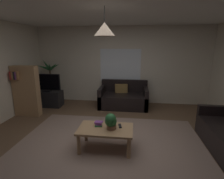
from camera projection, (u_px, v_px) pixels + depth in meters
floor at (110, 144)px, 3.64m from camera, size 5.73×5.57×0.02m
rug at (109, 149)px, 3.44m from camera, size 3.72×3.06×0.01m
wall_back at (121, 65)px, 6.04m from camera, size 5.85×0.06×2.54m
ceiling at (110, 7)px, 3.02m from camera, size 5.73×5.57×0.02m
window_pane at (120, 65)px, 6.01m from camera, size 1.35×0.01×1.07m
couch_under_window at (123, 98)px, 5.75m from camera, size 1.51×0.89×0.82m
coffee_table at (106, 132)px, 3.37m from camera, size 1.02×0.61×0.42m
book_on_table_0 at (99, 125)px, 3.45m from camera, size 0.16×0.14×0.03m
book_on_table_1 at (99, 124)px, 3.44m from camera, size 0.12×0.10×0.03m
book_on_table_2 at (99, 122)px, 3.44m from camera, size 0.16×0.13×0.03m
remote_on_table_0 at (120, 126)px, 3.42m from camera, size 0.08×0.17×0.02m
potted_plant_on_table at (111, 121)px, 3.28m from camera, size 0.22×0.23×0.31m
tv_stand at (48, 99)px, 5.82m from camera, size 0.90×0.44×0.50m
tv at (46, 82)px, 5.67m from camera, size 0.90×0.16×0.56m
potted_palm_corner at (51, 85)px, 6.15m from camera, size 0.75×0.69×1.49m
bookshelf_corner at (26, 91)px, 4.93m from camera, size 0.70×0.31×1.40m
pendant_lamp at (105, 29)px, 2.93m from camera, size 0.35×0.35×0.46m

